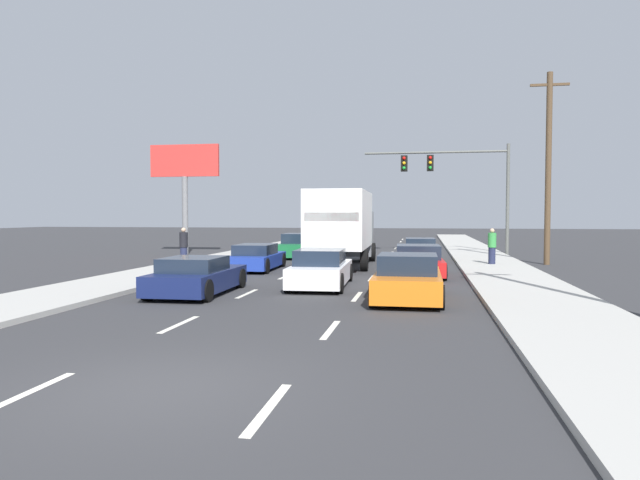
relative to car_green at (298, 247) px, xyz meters
name	(u,v)px	position (x,y,z in m)	size (l,w,h in m)	color
ground_plane	(358,257)	(3.33, 0.64, -0.61)	(140.00, 140.00, 0.00)	#333335
sidewalk_right	(493,266)	(10.16, -4.36, -0.54)	(3.16, 80.00, 0.14)	#B2AFA8
sidewalk_left	(212,262)	(-3.50, -4.36, -0.54)	(3.16, 80.00, 0.14)	#B2AFA8
lane_markings	(351,262)	(3.33, -2.38, -0.60)	(3.54, 57.00, 0.01)	silver
car_green	(298,247)	(0.00, 0.00, 0.00)	(2.04, 4.67, 1.36)	#196B38
car_blue	(256,258)	(-0.25, -7.48, -0.07)	(1.96, 4.42, 1.14)	#1E389E
car_navy	(197,277)	(0.13, -15.19, -0.07)	(2.03, 4.32, 1.15)	#141E4C
box_truck	(343,224)	(3.25, -5.10, 1.40)	(2.80, 8.21, 3.48)	white
car_white	(321,270)	(3.57, -12.78, -0.02)	(1.97, 4.48, 1.28)	white
car_tan	(420,250)	(6.81, -0.75, -0.07)	(1.93, 4.52, 1.19)	tan
car_red	(418,262)	(6.77, -8.70, -0.05)	(2.14, 4.35, 1.23)	red
car_orange	(408,279)	(6.52, -15.28, -0.01)	(1.95, 4.35, 1.32)	orange
traffic_signal_mast	(447,172)	(8.35, 4.02, 4.42)	(8.66, 0.69, 6.65)	#595B56
utility_pole_mid	(548,166)	(12.89, -2.44, 4.16)	(1.80, 0.28, 9.25)	brown
roadside_billboard	(185,175)	(-7.34, 1.34, 4.21)	(4.35, 0.36, 6.68)	slate
pedestrian_near_corner	(184,246)	(-3.88, -6.91, 0.38)	(0.38, 0.38, 1.69)	#1E233F
pedestrian_mid_block	(492,246)	(10.12, -4.14, 0.36)	(0.38, 0.38, 1.65)	#1E233F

